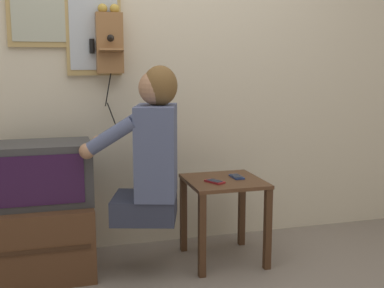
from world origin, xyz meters
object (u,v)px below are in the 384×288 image
at_px(cell_phone_held, 215,182).
at_px(person, 151,149).
at_px(wall_mirror, 93,19).
at_px(television, 40,173).
at_px(wall_phone_antique, 109,42).
at_px(framed_picture, 39,8).
at_px(cell_phone_spare, 237,177).

bearing_deg(cell_phone_held, person, 155.31).
bearing_deg(person, wall_mirror, 45.76).
bearing_deg(television, wall_mirror, 39.53).
xyz_separation_m(television, cell_phone_held, (1.01, -0.17, -0.08)).
height_order(wall_phone_antique, framed_picture, framed_picture).
bearing_deg(framed_picture, television, -96.24).
distance_m(framed_picture, cell_phone_spare, 1.59).
distance_m(wall_phone_antique, framed_picture, 0.46).
relative_size(framed_picture, cell_phone_spare, 3.71).
xyz_separation_m(wall_phone_antique, wall_mirror, (-0.09, 0.04, 0.14)).
height_order(wall_mirror, cell_phone_held, wall_mirror).
bearing_deg(cell_phone_spare, cell_phone_held, -155.09).
bearing_deg(cell_phone_spare, television, 175.27).
height_order(person, cell_phone_spare, person).
bearing_deg(television, framed_picture, 83.76).
bearing_deg(cell_phone_spare, wall_mirror, 154.80).
xyz_separation_m(framed_picture, cell_phone_held, (0.97, -0.47, -1.03)).
bearing_deg(person, television, 89.98).
distance_m(wall_mirror, cell_phone_spare, 1.34).
relative_size(television, cell_phone_held, 4.22).
bearing_deg(wall_mirror, wall_phone_antique, -24.60).
height_order(wall_mirror, cell_phone_spare, wall_mirror).
relative_size(person, television, 1.53).
distance_m(cell_phone_held, cell_phone_spare, 0.19).
height_order(wall_phone_antique, cell_phone_spare, wall_phone_antique).
distance_m(wall_phone_antique, cell_phone_held, 1.09).
bearing_deg(wall_phone_antique, framed_picture, 173.86).
height_order(framed_picture, wall_mirror, wall_mirror).
bearing_deg(television, wall_phone_antique, 29.50).
xyz_separation_m(person, wall_phone_antique, (-0.17, 0.44, 0.62)).
xyz_separation_m(television, cell_phone_spare, (1.18, -0.09, -0.08)).
bearing_deg(television, person, -17.03).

